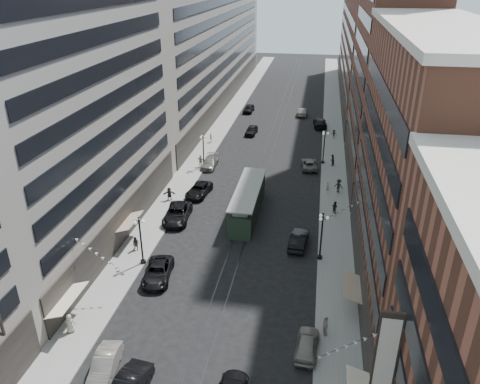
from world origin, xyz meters
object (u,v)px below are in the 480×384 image
Objects in this scene: lamppost_sw_far at (141,239)px; lamppost_se_far at (322,235)px; car_9 at (249,108)px; pedestrian_8 at (327,187)px; lamppost_se_mid at (324,146)px; car_1 at (105,365)px; lamppost_sw_mid at (203,150)px; car_10 at (299,240)px; pedestrian_7 at (335,207)px; pedestrian_4 at (325,326)px; pedestrian_extra_2 at (332,160)px; pedestrian_5 at (169,194)px; streetcar at (248,203)px; pedestrian_1 at (70,323)px; car_14 at (302,112)px; car_4 at (307,344)px; pedestrian_extra_1 at (339,186)px; pedestrian_9 at (334,134)px; pedestrian_6 at (201,161)px; car_7 at (177,214)px; car_8 at (210,162)px; car_11 at (309,164)px; car_13 at (251,130)px; pedestrian_2 at (136,244)px; pedestrian_extra_0 at (211,138)px; car_2 at (158,272)px; car_12 at (320,123)px; car_extra_0 at (199,190)px.

lamppost_sw_far is 1.00× the size of lamppost_se_far.
car_9 is 42.51m from pedestrian_8.
lamppost_sw_far and lamppost_se_mid have the same top height.
lamppost_sw_mid is at bearing 85.86° from car_1.
pedestrian_7 is (4.06, 8.51, 0.13)m from car_10.
pedestrian_extra_2 is at bearing -15.87° from pedestrian_4.
streetcar is at bearing -27.41° from pedestrian_5.
car_14 is at bearing -117.93° from pedestrian_1.
car_4 is 2.47× the size of pedestrian_5.
lamppost_se_mid is at bearing -56.30° from car_9.
lamppost_sw_far is 1.24× the size of car_4.
pedestrian_extra_1 is at bearing -17.94° from pedestrian_4.
lamppost_sw_far reaches higher than pedestrian_extra_1.
car_1 is 15.98m from car_4.
pedestrian_9 is (2.61, 54.61, 0.19)m from car_4.
car_1 is (2.40, -41.66, -2.31)m from lamppost_sw_mid.
pedestrian_6 is (-0.54, 0.11, -1.98)m from lamppost_sw_mid.
lamppost_sw_far reaches higher than pedestrian_1.
car_4 is (8.40, -22.59, -0.95)m from streetcar.
car_8 is at bearing 85.30° from car_7.
car_11 is at bearing 94.63° from lamppost_se_far.
lamppost_sw_far reaches higher than pedestrian_7.
car_13 is at bearing 78.67° from car_7.
pedestrian_2 is 0.26× the size of car_7.
pedestrian_8 is 27.20m from pedestrian_extra_0.
pedestrian_6 reaches higher than pedestrian_8.
car_2 is at bearing 38.18° from car_10.
pedestrian_5 is 0.97× the size of pedestrian_extra_2.
car_10 is at bearing -42.31° from pedestrian_5.
pedestrian_9 is (17.81, 47.08, 0.17)m from car_2.
pedestrian_extra_1 is (4.65, 14.88, 0.29)m from car_10.
car_2 is at bearing -41.10° from pedestrian_2.
lamppost_se_mid is at bearing 86.89° from car_12.
car_13 is (6.48, 42.67, -0.17)m from pedestrian_2.
car_extra_0 reaches higher than car_4.
pedestrian_9 is at bearing 87.59° from pedestrian_extra_0.
car_9 is at bearing -33.23° from car_12.
car_1 is 2.51× the size of pedestrian_4.
pedestrian_extra_2 is (17.40, 33.30, 0.30)m from car_2.
pedestrian_1 reaches higher than pedestrian_2.
car_4 is at bearing -25.21° from pedestrian_2.
car_1 is 29.88m from pedestrian_5.
car_14 is (-4.70, 55.32, -2.28)m from lamppost_se_far.
car_1 is 34.45m from pedestrian_7.
car_10 is (6.80, -6.44, -0.88)m from streetcar.
lamppost_se_far is 0.88× the size of car_7.
lamppost_se_mid is 47.81m from pedestrian_1.
pedestrian_2 is 22.90m from pedestrian_4.
lamppost_se_far reaches higher than car_12.
streetcar reaches higher than car_4.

